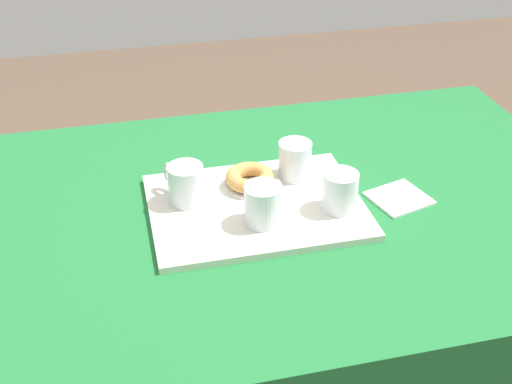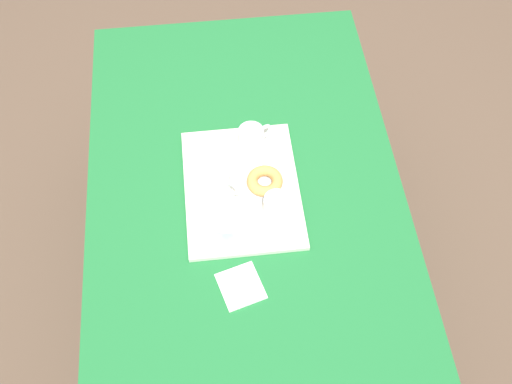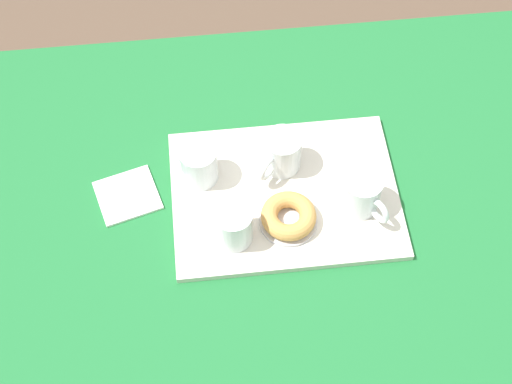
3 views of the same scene
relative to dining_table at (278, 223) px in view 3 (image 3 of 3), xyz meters
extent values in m
plane|color=brown|center=(0.00, 0.00, -0.65)|extent=(6.00, 6.00, 0.00)
cube|color=#1E6B33|center=(0.00, 0.00, 0.07)|extent=(1.54, 0.95, 0.03)
cube|color=#1E6B33|center=(0.00, -0.47, -0.02)|extent=(1.54, 0.01, 0.14)
cylinder|color=brown|center=(-0.68, -0.38, -0.30)|extent=(0.06, 0.06, 0.70)
cylinder|color=brown|center=(0.68, -0.38, -0.30)|extent=(0.06, 0.06, 0.70)
cube|color=silver|center=(-0.01, -0.01, 0.10)|extent=(0.45, 0.34, 0.02)
cylinder|color=white|center=(-0.16, 0.03, 0.15)|extent=(0.08, 0.08, 0.09)
cylinder|color=maroon|center=(-0.16, 0.03, 0.14)|extent=(0.07, 0.07, 0.06)
torus|color=white|center=(-0.18, 0.08, 0.15)|extent=(0.04, 0.05, 0.05)
cylinder|color=white|center=(-0.02, -0.08, 0.15)|extent=(0.08, 0.08, 0.09)
cylinder|color=maroon|center=(-0.02, -0.08, 0.14)|extent=(0.07, 0.07, 0.06)
torus|color=white|center=(0.02, -0.04, 0.15)|extent=(0.04, 0.05, 0.05)
cylinder|color=white|center=(0.10, 0.08, 0.15)|extent=(0.07, 0.07, 0.09)
cylinder|color=silver|center=(0.10, 0.08, 0.14)|extent=(0.06, 0.06, 0.06)
cylinder|color=white|center=(0.15, -0.07, 0.15)|extent=(0.07, 0.07, 0.09)
cylinder|color=silver|center=(0.15, -0.07, 0.13)|extent=(0.06, 0.06, 0.04)
cylinder|color=silver|center=(-0.01, 0.06, 0.11)|extent=(0.11, 0.11, 0.01)
torus|color=tan|center=(-0.01, 0.06, 0.13)|extent=(0.11, 0.11, 0.03)
cube|color=white|center=(0.30, -0.04, 0.09)|extent=(0.14, 0.14, 0.01)
camera|label=1|loc=(-0.28, -1.15, 0.89)|focal=46.41mm
camera|label=2|loc=(1.01, -0.08, 1.62)|focal=43.24mm
camera|label=3|loc=(0.13, 0.76, 1.34)|focal=51.39mm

